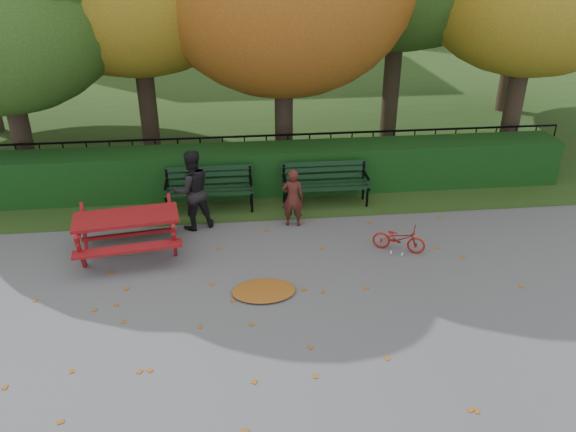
{
  "coord_description": "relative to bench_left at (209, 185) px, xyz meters",
  "views": [
    {
      "loc": [
        -0.86,
        -6.91,
        5.13
      ],
      "look_at": [
        0.04,
        1.2,
        1.0
      ],
      "focal_mm": 35.0,
      "sensor_mm": 36.0,
      "label": 1
    }
  ],
  "objects": [
    {
      "name": "ground",
      "position": [
        1.3,
        -3.7,
        -0.52
      ],
      "size": [
        90.0,
        90.0,
        0.0
      ],
      "primitive_type": "plane",
      "color": "slate",
      "rests_on": "ground"
    },
    {
      "name": "grass_strip",
      "position": [
        1.3,
        10.3,
        -0.51
      ],
      "size": [
        90.0,
        90.0,
        0.0
      ],
      "primitive_type": "plane",
      "color": "#223C14",
      "rests_on": "ground"
    },
    {
      "name": "hedge",
      "position": [
        1.3,
        0.8,
        -0.02
      ],
      "size": [
        13.0,
        0.9,
        1.0
      ],
      "primitive_type": "cube",
      "color": "black",
      "rests_on": "ground"
    },
    {
      "name": "iron_fence",
      "position": [
        1.3,
        1.6,
        0.02
      ],
      "size": [
        14.0,
        0.04,
        1.02
      ],
      "color": "black",
      "rests_on": "ground"
    },
    {
      "name": "bench_left",
      "position": [
        0.0,
        0.0,
        0.0
      ],
      "size": [
        1.8,
        0.57,
        0.88
      ],
      "color": "black",
      "rests_on": "ground"
    },
    {
      "name": "bench_right",
      "position": [
        2.4,
        0.0,
        0.0
      ],
      "size": [
        1.8,
        0.57,
        0.88
      ],
      "color": "black",
      "rests_on": "ground"
    },
    {
      "name": "picnic_table",
      "position": [
        -1.39,
        -1.71,
        0.07
      ],
      "size": [
        1.96,
        1.66,
        0.86
      ],
      "rotation": [
        0.0,
        0.0,
        0.14
      ],
      "color": "maroon",
      "rests_on": "ground"
    },
    {
      "name": "leaf_pile",
      "position": [
        0.88,
        -3.18,
        -0.48
      ],
      "size": [
        1.13,
        0.88,
        0.07
      ],
      "primitive_type": "ellipsoid",
      "rotation": [
        0.0,
        0.0,
        -0.18
      ],
      "color": "maroon",
      "rests_on": "ground"
    },
    {
      "name": "leaf_scatter",
      "position": [
        1.3,
        -3.4,
        -0.51
      ],
      "size": [
        9.0,
        5.7,
        0.01
      ],
      "primitive_type": null,
      "color": "maroon",
      "rests_on": "ground"
    },
    {
      "name": "child",
      "position": [
        1.61,
        -0.92,
        0.06
      ],
      "size": [
        0.46,
        0.33,
        1.16
      ],
      "primitive_type": "imported",
      "rotation": [
        0.0,
        0.0,
        3.01
      ],
      "color": "#461B16",
      "rests_on": "ground"
    },
    {
      "name": "adult",
      "position": [
        -0.29,
        -0.8,
        0.27
      ],
      "size": [
        0.92,
        0.82,
        1.58
      ],
      "primitive_type": "imported",
      "rotation": [
        0.0,
        0.0,
        3.48
      ],
      "color": "black",
      "rests_on": "ground"
    },
    {
      "name": "bicycle",
      "position": [
        3.38,
        -2.12,
        -0.27
      ],
      "size": [
        0.99,
        0.68,
        0.49
      ],
      "primitive_type": "imported",
      "rotation": [
        0.0,
        0.0,
        1.15
      ],
      "color": "maroon",
      "rests_on": "ground"
    }
  ]
}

